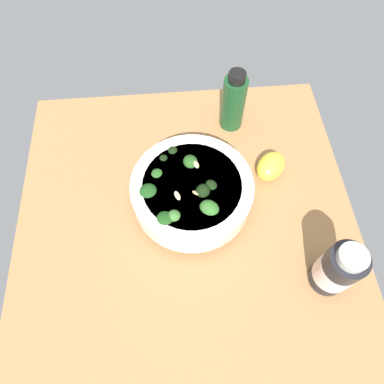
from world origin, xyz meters
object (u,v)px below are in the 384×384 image
lemon_wedge (271,166)px  bottle_short (233,102)px  bowl_of_broccoli (191,191)px  bottle_tall (337,269)px

lemon_wedge → bottle_short: 15.76cm
lemon_wedge → bowl_of_broccoli: bearing=-71.5°
lemon_wedge → bottle_tall: (23.07, 5.84, 3.58)cm
lemon_wedge → bottle_tall: bottle_tall is taller
bowl_of_broccoli → lemon_wedge: 17.92cm
bottle_short → bottle_tall: bearing=18.1°
bowl_of_broccoli → bottle_short: 22.25cm
bowl_of_broccoli → bottle_tall: (17.42, 22.70, 1.40)cm
bowl_of_broccoli → lemon_wedge: (-5.65, 16.86, -2.17)cm
lemon_wedge → bottle_short: bottle_short is taller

